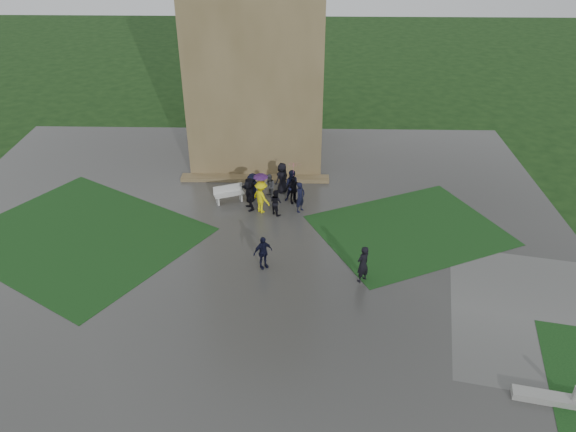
{
  "coord_description": "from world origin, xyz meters",
  "views": [
    {
      "loc": [
        2.74,
        -19.92,
        15.58
      ],
      "look_at": [
        2.16,
        4.32,
        1.2
      ],
      "focal_mm": 35.0,
      "sensor_mm": 36.0,
      "label": 1
    }
  ],
  "objects_px": {
    "pedestrian_mid": "(263,252)",
    "bench": "(229,194)",
    "tower": "(256,12)",
    "pedestrian_near": "(363,264)"
  },
  "relations": [
    {
      "from": "pedestrian_near",
      "to": "tower",
      "type": "bearing_deg",
      "value": -108.97
    },
    {
      "from": "bench",
      "to": "pedestrian_mid",
      "type": "distance_m",
      "value": 6.73
    },
    {
      "from": "tower",
      "to": "pedestrian_near",
      "type": "relative_size",
      "value": 9.81
    },
    {
      "from": "tower",
      "to": "pedestrian_near",
      "type": "distance_m",
      "value": 17.4
    },
    {
      "from": "tower",
      "to": "bench",
      "type": "xyz_separation_m",
      "value": [
        -1.28,
        -7.13,
        -8.48
      ]
    },
    {
      "from": "pedestrian_mid",
      "to": "bench",
      "type": "bearing_deg",
      "value": 78.73
    },
    {
      "from": "tower",
      "to": "pedestrian_near",
      "type": "xyz_separation_m",
      "value": [
        5.6,
        -14.37,
        -8.06
      ]
    },
    {
      "from": "pedestrian_near",
      "to": "pedestrian_mid",
      "type": "bearing_deg",
      "value": -51.94
    },
    {
      "from": "bench",
      "to": "tower",
      "type": "bearing_deg",
      "value": 58.07
    },
    {
      "from": "pedestrian_mid",
      "to": "pedestrian_near",
      "type": "height_order",
      "value": "pedestrian_near"
    }
  ]
}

